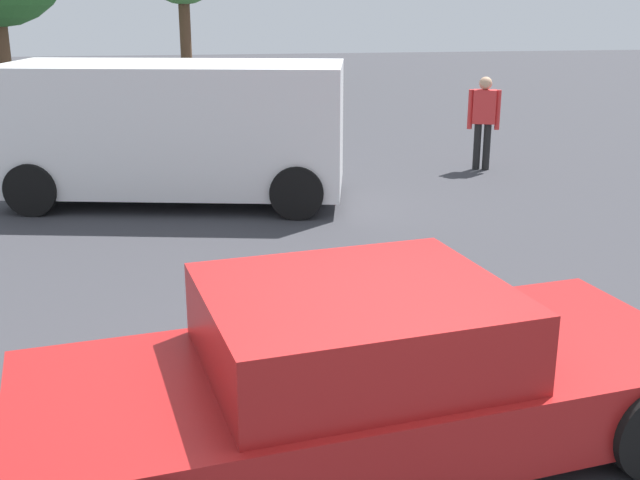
% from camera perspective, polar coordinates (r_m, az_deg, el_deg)
% --- Properties ---
extents(ground_plane, '(80.00, 80.00, 0.00)m').
position_cam_1_polar(ground_plane, '(5.45, 4.43, -16.21)').
color(ground_plane, '#38383D').
extents(sedan_foreground, '(4.88, 2.53, 1.20)m').
position_cam_1_polar(sedan_foreground, '(5.39, 3.22, -9.77)').
color(sedan_foreground, maroon).
rests_on(sedan_foreground, ground_plane).
extents(van_white, '(5.30, 3.09, 2.07)m').
position_cam_1_polar(van_white, '(12.13, -10.37, 8.02)').
color(van_white, white).
rests_on(van_white, ground_plane).
extents(pedestrian, '(0.54, 0.36, 1.66)m').
position_cam_1_polar(pedestrian, '(14.50, 11.78, 8.86)').
color(pedestrian, black).
rests_on(pedestrian, ground_plane).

